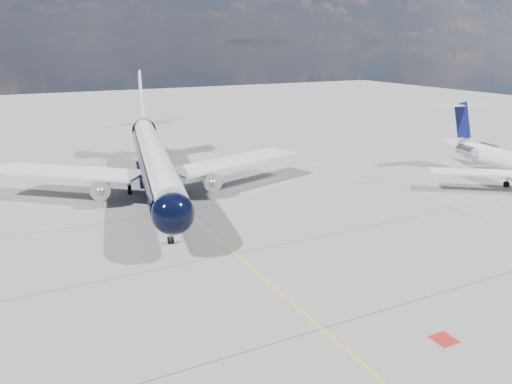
# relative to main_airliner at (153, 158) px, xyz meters

# --- Properties ---
(ground) EXTENTS (320.00, 320.00, 0.00)m
(ground) POSITION_rel_main_airliner_xyz_m (0.99, -4.38, -4.75)
(ground) COLOR gray
(ground) RESTS_ON ground
(taxiway_centerline) EXTENTS (0.16, 160.00, 0.01)m
(taxiway_centerline) POSITION_rel_main_airliner_xyz_m (0.99, -9.38, -4.75)
(taxiway_centerline) COLOR yellow
(taxiway_centerline) RESTS_ON ground
(red_marking) EXTENTS (1.60, 1.60, 0.01)m
(red_marking) POSITION_rel_main_airliner_xyz_m (7.79, -44.38, -4.75)
(red_marking) COLOR maroon
(red_marking) RESTS_ON ground
(main_airliner) EXTENTS (42.71, 52.65, 15.32)m
(main_airliner) POSITION_rel_main_airliner_xyz_m (0.00, 0.00, 0.00)
(main_airliner) COLOR black
(main_airliner) RESTS_ON ground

